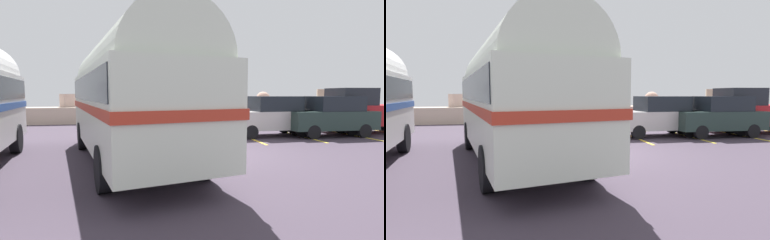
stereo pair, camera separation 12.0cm
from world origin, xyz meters
TOP-DOWN VIEW (x-y plane):
  - ground at (0.00, 0.00)m, footprint 32.00×26.00m
  - breakwater at (0.28, 11.81)m, footprint 31.36×1.99m
  - parking_lines at (6.44, 3.50)m, footprint 7.92×4.40m
  - vintage_coach at (-2.61, -0.54)m, footprint 4.45×8.91m
  - parked_car_nearest at (3.77, 3.72)m, footprint 4.21×1.99m
  - parked_car_middle at (6.48, 3.16)m, footprint 4.12×1.78m
  - pickup_truck at (9.02, 3.93)m, footprint 5.00×2.17m
  - lamp_post at (0.63, 6.99)m, footprint 0.67×0.70m

SIDE VIEW (x-z plane):
  - ground at x=0.00m, z-range 0.00..0.02m
  - parking_lines at x=6.44m, z-range 0.02..0.03m
  - breakwater at x=0.28m, z-range -0.52..1.83m
  - parked_car_nearest at x=3.77m, z-range 0.04..1.90m
  - parked_car_middle at x=6.48m, z-range 0.04..1.90m
  - pickup_truck at x=9.02m, z-range -0.02..2.24m
  - vintage_coach at x=-2.61m, z-range 0.20..3.90m
  - lamp_post at x=0.63m, z-range 0.40..6.34m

